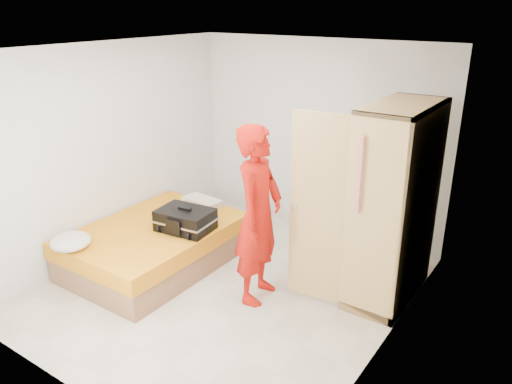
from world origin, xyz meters
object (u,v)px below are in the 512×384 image
Objects in this scene: wardrobe at (388,209)px; round_cushion at (71,241)px; suitcase at (185,220)px; person at (258,215)px; bed at (155,246)px.

round_cushion is at bearing -147.16° from wardrobe.
wardrobe is 3.04× the size of suitcase.
suitcase is (-2.14, -0.77, -0.38)m from wardrobe.
person is (-1.08, -0.80, -0.04)m from wardrobe.
bed is 1.59m from person.
person reaches higher than bed.
person is at bearing 30.43° from round_cushion.
bed is 2.93× the size of suitcase.
round_cushion is (-1.76, -1.04, -0.37)m from person.
round_cushion is (-2.84, -1.84, -0.42)m from wardrobe.
suitcase is 1.58× the size of round_cushion.
bed is 0.54m from suitcase.
suitcase is at bearing 24.72° from bed.
wardrobe is 3.41m from round_cushion.
round_cushion reaches higher than bed.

